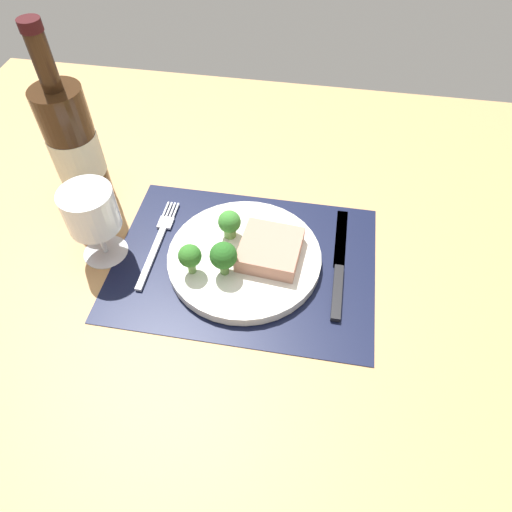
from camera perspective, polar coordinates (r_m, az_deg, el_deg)
ground_plane at (r=75.38cm, az=-1.39°, el=-1.47°), size 140.00×110.00×3.00cm
placemat at (r=74.09cm, az=-1.42°, el=-0.68°), size 41.09×30.22×0.30cm
plate at (r=73.36cm, az=-1.43°, el=-0.21°), size 24.13×24.13×1.60cm
steak at (r=71.65cm, az=1.75°, el=0.81°), size 9.87×10.03×2.70cm
broccoli_back_left at (r=67.82cm, az=-4.01°, el=-0.03°), size 4.11×4.11×5.93cm
broccoli_front_edge at (r=68.67cm, az=-8.10°, el=-0.07°), size 3.48×3.48×5.35cm
broccoli_near_fork at (r=73.44cm, az=-3.27°, el=4.07°), size 3.63×3.63×4.95cm
fork at (r=77.97cm, az=-11.94°, el=1.73°), size 2.40×19.20×0.50cm
knife at (r=73.62cm, az=10.12°, el=-1.65°), size 1.80×23.00×0.80cm
wine_bottle at (r=83.32cm, az=-21.39°, el=12.47°), size 8.08×8.08×31.05cm
wine_glass at (r=73.16cm, az=-19.51°, el=4.93°), size 7.96×7.96×12.98cm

